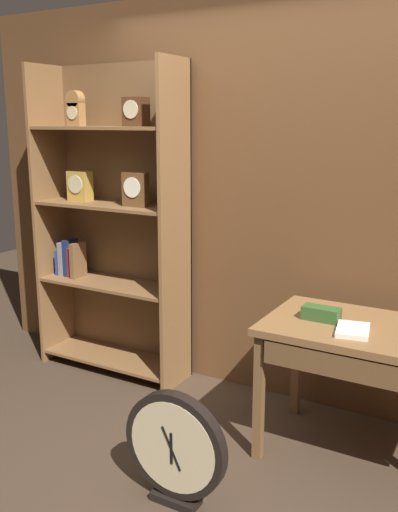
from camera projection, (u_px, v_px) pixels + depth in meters
ground_plane at (173, 501)px, 2.77m from camera, size 10.00×10.00×0.00m
back_wood_panel at (283, 203)px, 3.60m from camera, size 4.80×0.05×2.60m
bookshelf at (111, 224)px, 4.06m from camera, size 1.12×0.38×2.20m
workbench at (381, 348)px, 2.93m from camera, size 1.22×0.67×0.76m
toolbox_small at (321, 314)px, 3.06m from camera, size 0.20×0.09×0.07m
open_repair_manual at (353, 330)px, 2.89m from camera, size 0.20×0.25×0.02m
round_clock_large at (175, 448)px, 2.70m from camera, size 0.54×0.11×0.58m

